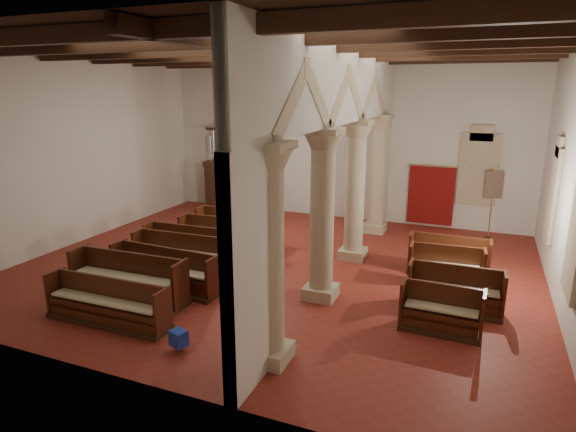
# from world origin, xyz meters

# --- Properties ---
(floor) EXTENTS (14.00, 14.00, 0.00)m
(floor) POSITION_xyz_m (0.00, 0.00, 0.00)
(floor) COLOR maroon
(floor) RESTS_ON ground
(ceiling) EXTENTS (14.00, 14.00, 0.00)m
(ceiling) POSITION_xyz_m (0.00, 0.00, 6.00)
(ceiling) COLOR #341E11
(ceiling) RESTS_ON wall_back
(wall_back) EXTENTS (14.00, 0.02, 6.00)m
(wall_back) POSITION_xyz_m (0.00, 6.00, 3.00)
(wall_back) COLOR silver
(wall_back) RESTS_ON floor
(wall_front) EXTENTS (14.00, 0.02, 6.00)m
(wall_front) POSITION_xyz_m (0.00, -6.00, 3.00)
(wall_front) COLOR silver
(wall_front) RESTS_ON floor
(wall_left) EXTENTS (0.02, 12.00, 6.00)m
(wall_left) POSITION_xyz_m (-7.00, 0.00, 3.00)
(wall_left) COLOR silver
(wall_left) RESTS_ON floor
(wall_right) EXTENTS (0.02, 12.00, 6.00)m
(wall_right) POSITION_xyz_m (7.00, 0.00, 3.00)
(wall_right) COLOR silver
(wall_right) RESTS_ON floor
(ceiling_beams) EXTENTS (13.80, 11.80, 0.30)m
(ceiling_beams) POSITION_xyz_m (0.00, 0.00, 5.82)
(ceiling_beams) COLOR #391D12
(ceiling_beams) RESTS_ON wall_back
(arcade) EXTENTS (0.90, 11.90, 6.00)m
(arcade) POSITION_xyz_m (1.80, 0.00, 3.56)
(arcade) COLOR #C0AF8F
(arcade) RESTS_ON floor
(window_right_b) EXTENTS (0.03, 1.00, 2.20)m
(window_right_b) POSITION_xyz_m (6.98, 2.50, 2.20)
(window_right_b) COLOR #327259
(window_right_b) RESTS_ON wall_right
(window_back) EXTENTS (1.00, 0.03, 2.20)m
(window_back) POSITION_xyz_m (5.00, 5.98, 2.20)
(window_back) COLOR #327259
(window_back) RESTS_ON wall_back
(pipe_organ) EXTENTS (2.10, 0.85, 4.40)m
(pipe_organ) POSITION_xyz_m (-4.50, 5.50, 1.37)
(pipe_organ) COLOR #391D12
(pipe_organ) RESTS_ON floor
(lectern) EXTENTS (0.68, 0.72, 1.39)m
(lectern) POSITION_xyz_m (-3.19, 4.97, 0.58)
(lectern) COLOR #392112
(lectern) RESTS_ON floor
(dossal_curtain) EXTENTS (1.80, 0.07, 2.17)m
(dossal_curtain) POSITION_xyz_m (3.50, 5.92, 1.17)
(dossal_curtain) COLOR maroon
(dossal_curtain) RESTS_ON floor
(processional_banner) EXTENTS (0.55, 0.70, 2.47)m
(processional_banner) POSITION_xyz_m (5.53, 5.13, 0.81)
(processional_banner) COLOR #391D12
(processional_banner) RESTS_ON floor
(hymnal_box_a) EXTENTS (0.38, 0.34, 0.31)m
(hymnal_box_a) POSITION_xyz_m (0.03, -4.84, 0.26)
(hymnal_box_a) COLOR navy
(hymnal_box_a) RESTS_ON floor
(hymnal_box_b) EXTENTS (0.34, 0.28, 0.33)m
(hymnal_box_b) POSITION_xyz_m (-1.60, -3.11, 0.27)
(hymnal_box_b) COLOR navy
(hymnal_box_b) RESTS_ON floor
(hymnal_box_c) EXTENTS (0.35, 0.30, 0.31)m
(hymnal_box_c) POSITION_xyz_m (0.24, -1.00, 0.26)
(hymnal_box_c) COLOR navy
(hymnal_box_c) RESTS_ON floor
(tube_heater_a) EXTENTS (0.84, 0.37, 0.09)m
(tube_heater_a) POSITION_xyz_m (-2.23, -4.01, 0.16)
(tube_heater_a) COLOR white
(tube_heater_a) RESTS_ON floor
(tube_heater_b) EXTENTS (1.01, 0.39, 0.10)m
(tube_heater_b) POSITION_xyz_m (-2.45, -3.13, 0.16)
(tube_heater_b) COLOR silver
(tube_heater_b) RESTS_ON floor
(nave_pew_0) EXTENTS (2.95, 0.69, 0.99)m
(nave_pew_0) POSITION_xyz_m (-2.03, -4.47, 0.32)
(nave_pew_0) COLOR #391D12
(nave_pew_0) RESTS_ON floor
(nave_pew_1) EXTENTS (2.99, 0.85, 1.15)m
(nave_pew_1) POSITION_xyz_m (-2.38, -3.38, 0.38)
(nave_pew_1) COLOR #391D12
(nave_pew_1) RESTS_ON floor
(nave_pew_2) EXTENTS (3.04, 0.86, 1.05)m
(nave_pew_2) POSITION_xyz_m (-2.02, -2.48, 0.35)
(nave_pew_2) COLOR #391D12
(nave_pew_2) RESTS_ON floor
(nave_pew_3) EXTENTS (2.90, 0.80, 1.04)m
(nave_pew_3) POSITION_xyz_m (-2.32, -1.27, 0.34)
(nave_pew_3) COLOR #391D12
(nave_pew_3) RESTS_ON floor
(nave_pew_4) EXTENTS (2.67, 0.78, 1.04)m
(nave_pew_4) POSITION_xyz_m (-2.62, -0.54, 0.34)
(nave_pew_4) COLOR #391D12
(nave_pew_4) RESTS_ON floor
(nave_pew_5) EXTENTS (3.09, 0.81, 1.04)m
(nave_pew_5) POSITION_xyz_m (-2.00, 0.63, 0.34)
(nave_pew_5) COLOR #391D12
(nave_pew_5) RESTS_ON floor
(nave_pew_6) EXTENTS (2.78, 0.79, 1.11)m
(nave_pew_6) POSITION_xyz_m (-2.11, 1.51, 0.37)
(nave_pew_6) COLOR #391D12
(nave_pew_6) RESTS_ON floor
(aisle_pew_0) EXTENTS (1.68, 0.72, 0.99)m
(aisle_pew_0) POSITION_xyz_m (4.64, -2.13, 0.34)
(aisle_pew_0) COLOR #391D12
(aisle_pew_0) RESTS_ON floor
(aisle_pew_1) EXTENTS (2.10, 0.73, 1.04)m
(aisle_pew_1) POSITION_xyz_m (4.83, -1.00, 0.35)
(aisle_pew_1) COLOR #391D12
(aisle_pew_1) RESTS_ON floor
(aisle_pew_2) EXTENTS (1.88, 0.82, 1.05)m
(aisle_pew_2) POSITION_xyz_m (4.53, 0.38, 0.36)
(aisle_pew_2) COLOR #391D12
(aisle_pew_2) RESTS_ON floor
(aisle_pew_3) EXTENTS (2.09, 0.74, 1.08)m
(aisle_pew_3) POSITION_xyz_m (4.53, 1.20, 0.36)
(aisle_pew_3) COLOR #391D12
(aisle_pew_3) RESTS_ON floor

